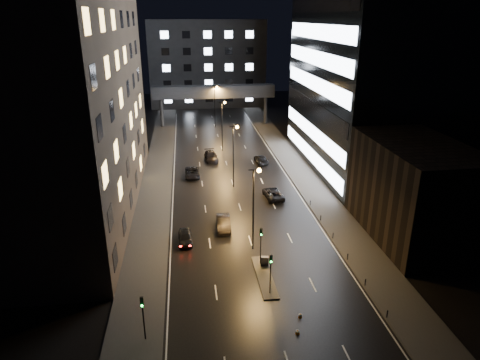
{
  "coord_description": "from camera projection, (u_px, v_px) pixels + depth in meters",
  "views": [
    {
      "loc": [
        -7.23,
        -35.97,
        25.92
      ],
      "look_at": [
        0.09,
        20.54,
        4.0
      ],
      "focal_mm": 32.0,
      "sensor_mm": 36.0,
      "label": 1
    }
  ],
  "objects": [
    {
      "name": "car_toward_a",
      "position": [
        273.0,
        194.0,
        64.8
      ],
      "size": [
        2.89,
        5.46,
        1.46
      ],
      "primitive_type": "imported",
      "rotation": [
        0.0,
        0.0,
        3.23
      ],
      "color": "black",
      "rests_on": "ground"
    },
    {
      "name": "car_away_a",
      "position": [
        185.0,
        238.0,
        52.0
      ],
      "size": [
        1.85,
        4.23,
        1.42
      ],
      "primitive_type": "imported",
      "rotation": [
        0.0,
        0.0,
        0.04
      ],
      "color": "black",
      "rests_on": "ground"
    },
    {
      "name": "building_far",
      "position": [
        207.0,
        63.0,
        129.69
      ],
      "size": [
        34.0,
        14.0,
        25.0
      ],
      "primitive_type": "cube",
      "color": "#333335",
      "rests_on": "ground"
    },
    {
      "name": "skybridge",
      "position": [
        214.0,
        92.0,
        105.26
      ],
      "size": [
        30.0,
        3.0,
        10.0
      ],
      "color": "#333335",
      "rests_on": "ground"
    },
    {
      "name": "sidewalk_right",
      "position": [
        298.0,
        169.0,
        77.33
      ],
      "size": [
        5.0,
        110.0,
        0.15
      ],
      "primitive_type": "cube",
      "color": "#383533",
      "rests_on": "ground"
    },
    {
      "name": "utility_cabinet",
      "position": [
        265.0,
        261.0,
        47.07
      ],
      "size": [
        0.89,
        0.56,
        1.06
      ],
      "primitive_type": "cube",
      "rotation": [
        0.0,
        0.0,
        -0.15
      ],
      "color": "#4E4E50",
      "rests_on": "median_island"
    },
    {
      "name": "streetlight_mid_a",
      "position": [
        234.0,
        148.0,
        67.07
      ],
      "size": [
        1.45,
        0.5,
        10.15
      ],
      "color": "black",
      "rests_on": "ground"
    },
    {
      "name": "building_left",
      "position": [
        65.0,
        64.0,
        55.8
      ],
      "size": [
        15.0,
        48.0,
        40.0
      ],
      "primitive_type": "cube",
      "color": "#2D2319",
      "rests_on": "ground"
    },
    {
      "name": "ground",
      "position": [
        226.0,
        163.0,
        80.49
      ],
      "size": [
        160.0,
        160.0,
        0.0
      ],
      "primitive_type": "plane",
      "color": "black",
      "rests_on": "ground"
    },
    {
      "name": "bollard_row",
      "position": [
        340.0,
        246.0,
        50.54
      ],
      "size": [
        0.12,
        25.12,
        0.9
      ],
      "color": "black",
      "rests_on": "ground"
    },
    {
      "name": "traffic_signal_far",
      "position": [
        271.0,
        268.0,
        41.46
      ],
      "size": [
        0.28,
        0.34,
        4.4
      ],
      "color": "black",
      "rests_on": "median_island"
    },
    {
      "name": "traffic_signal_near",
      "position": [
        261.0,
        240.0,
        46.55
      ],
      "size": [
        0.28,
        0.34,
        4.4
      ],
      "color": "black",
      "rests_on": "median_island"
    },
    {
      "name": "car_away_c",
      "position": [
        192.0,
        173.0,
        73.4
      ],
      "size": [
        2.46,
        5.28,
        1.46
      ],
      "primitive_type": "imported",
      "rotation": [
        0.0,
        0.0,
        0.01
      ],
      "color": "black",
      "rests_on": "ground"
    },
    {
      "name": "streetlight_mid_b",
      "position": [
        223.0,
        120.0,
        85.58
      ],
      "size": [
        1.45,
        0.5,
        10.15
      ],
      "color": "black",
      "rests_on": "ground"
    },
    {
      "name": "car_away_d",
      "position": [
        211.0,
        156.0,
        81.79
      ],
      "size": [
        2.63,
        5.69,
        1.61
      ],
      "primitive_type": "imported",
      "rotation": [
        0.0,
        0.0,
        0.07
      ],
      "color": "black",
      "rests_on": "ground"
    },
    {
      "name": "building_right_glass",
      "position": [
        375.0,
        38.0,
        71.71
      ],
      "size": [
        20.0,
        36.0,
        45.0
      ],
      "primitive_type": "cube",
      "color": "black",
      "rests_on": "ground"
    },
    {
      "name": "streetlight_far",
      "position": [
        215.0,
        101.0,
        104.09
      ],
      "size": [
        1.45,
        0.5,
        10.15
      ],
      "color": "black",
      "rests_on": "ground"
    },
    {
      "name": "cone_b",
      "position": [
        298.0,
        332.0,
        37.2
      ],
      "size": [
        0.52,
        0.52,
        0.44
      ],
      "primitive_type": "cone",
      "rotation": [
        0.0,
        0.0,
        -0.3
      ],
      "color": "orange",
      "rests_on": "ground"
    },
    {
      "name": "car_away_b",
      "position": [
        223.0,
        223.0,
        55.4
      ],
      "size": [
        1.82,
        4.94,
        1.61
      ],
      "primitive_type": "imported",
      "rotation": [
        0.0,
        0.0,
        -0.02
      ],
      "color": "black",
      "rests_on": "ground"
    },
    {
      "name": "median_island",
      "position": [
        264.0,
        277.0,
        45.33
      ],
      "size": [
        1.6,
        8.0,
        0.15
      ],
      "primitive_type": "cube",
      "color": "#383533",
      "rests_on": "ground"
    },
    {
      "name": "streetlight_near",
      "position": [
        255.0,
        199.0,
        48.56
      ],
      "size": [
        1.45,
        0.5,
        10.15
      ],
      "color": "black",
      "rests_on": "ground"
    },
    {
      "name": "sidewalk_left",
      "position": [
        158.0,
        175.0,
        74.33
      ],
      "size": [
        5.0,
        110.0,
        0.15
      ],
      "primitive_type": "cube",
      "color": "#383533",
      "rests_on": "ground"
    },
    {
      "name": "traffic_signal_corner",
      "position": [
        143.0,
        312.0,
        35.47
      ],
      "size": [
        0.28,
        0.34,
        4.4
      ],
      "color": "black",
      "rests_on": "ground"
    },
    {
      "name": "building_right_low",
      "position": [
        414.0,
        191.0,
        52.04
      ],
      "size": [
        10.0,
        18.0,
        12.0
      ],
      "primitive_type": "cube",
      "color": "black",
      "rests_on": "ground"
    },
    {
      "name": "car_toward_b",
      "position": [
        261.0,
        159.0,
        80.39
      ],
      "size": [
        2.27,
        5.1,
        1.45
      ],
      "primitive_type": "imported",
      "rotation": [
        0.0,
        0.0,
        3.19
      ],
      "color": "black",
      "rests_on": "ground"
    },
    {
      "name": "cone_a",
      "position": [
        300.0,
        315.0,
        39.22
      ],
      "size": [
        0.39,
        0.39,
        0.46
      ],
      "primitive_type": "cone",
      "rotation": [
        0.0,
        0.0,
        0.02
      ],
      "color": "orange",
      "rests_on": "ground"
    }
  ]
}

